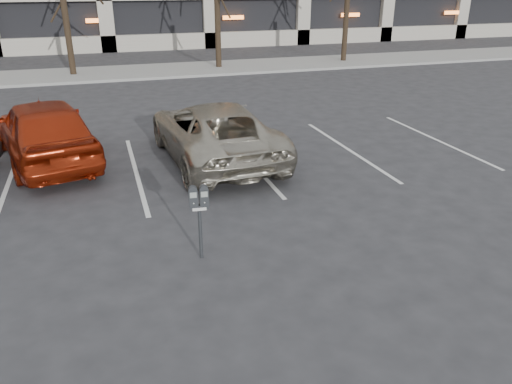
# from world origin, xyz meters

# --- Properties ---
(ground) EXTENTS (140.00, 140.00, 0.00)m
(ground) POSITION_xyz_m (0.00, 0.00, 0.00)
(ground) COLOR #28282B
(ground) RESTS_ON ground
(sidewalk) EXTENTS (80.00, 4.00, 0.12)m
(sidewalk) POSITION_xyz_m (0.00, 16.00, 0.06)
(sidewalk) COLOR gray
(sidewalk) RESTS_ON ground
(stall_lines) EXTENTS (16.90, 5.20, 0.00)m
(stall_lines) POSITION_xyz_m (-1.40, 2.30, 0.01)
(stall_lines) COLOR silver
(stall_lines) RESTS_ON ground
(parking_meter) EXTENTS (0.33, 0.16, 1.25)m
(parking_meter) POSITION_xyz_m (-0.74, -2.06, 0.96)
(parking_meter) COLOR black
(parking_meter) RESTS_ON ground
(suv_silver) EXTENTS (2.70, 5.36, 1.46)m
(suv_silver) POSITION_xyz_m (0.61, 2.63, 0.73)
(suv_silver) COLOR #B0A996
(suv_silver) RESTS_ON ground
(car_red) EXTENTS (2.97, 5.10, 1.63)m
(car_red) POSITION_xyz_m (-3.38, 3.68, 0.82)
(car_red) COLOR #9C260E
(car_red) RESTS_ON ground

